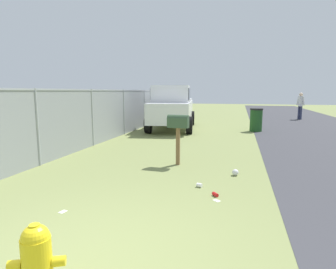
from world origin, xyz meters
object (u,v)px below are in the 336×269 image
pickup_truck (172,107)px  trash_bin (256,120)px  fire_hydrant (37,264)px  mailbox (178,125)px  pedestrian (300,104)px

pickup_truck → trash_bin: pickup_truck is taller
fire_hydrant → trash_bin: trash_bin is taller
pickup_truck → trash_bin: size_ratio=4.88×
mailbox → pedestrian: bearing=-18.0°
mailbox → trash_bin: (6.75, -2.22, -0.48)m
fire_hydrant → pickup_truck: size_ratio=0.14×
trash_bin → pickup_truck: bearing=92.7°
fire_hydrant → pedestrian: pedestrian is taller
pedestrian → trash_bin: bearing=-159.6°
fire_hydrant → pickup_truck: pickup_truck is taller
mailbox → fire_hydrant: bearing=-178.6°
pickup_truck → pedestrian: (6.69, -7.01, -0.09)m
mailbox → pedestrian: pedestrian is taller
fire_hydrant → mailbox: bearing=-26.3°
pickup_truck → pedestrian: 9.69m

